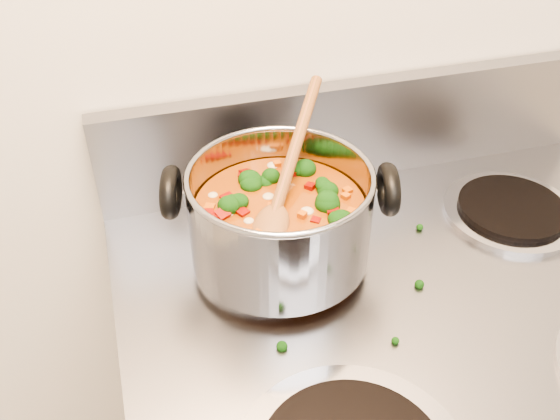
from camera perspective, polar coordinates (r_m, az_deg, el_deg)
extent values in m
cube|color=gray|center=(0.97, 6.90, 7.28)|extent=(0.78, 0.03, 0.16)
cylinder|color=#A5A5AD|center=(0.84, -1.12, -4.54)|extent=(0.20, 0.20, 0.01)
cylinder|color=black|center=(0.83, -1.13, -4.13)|extent=(0.15, 0.15, 0.01)
cylinder|color=#A5A5AD|center=(0.98, 20.35, -0.16)|extent=(0.20, 0.20, 0.01)
cylinder|color=black|center=(0.97, 20.45, 0.21)|extent=(0.15, 0.15, 0.01)
cylinder|color=gray|center=(0.79, 0.00, -0.57)|extent=(0.23, 0.23, 0.12)
torus|color=gray|center=(0.75, 0.00, 3.15)|extent=(0.23, 0.23, 0.01)
cylinder|color=#8F360D|center=(0.80, 0.00, -1.80)|extent=(0.21, 0.21, 0.08)
torus|color=black|center=(0.77, -9.94, 1.62)|extent=(0.04, 0.08, 0.08)
torus|color=black|center=(0.78, 9.88, 1.90)|extent=(0.04, 0.08, 0.08)
ellipsoid|color=black|center=(0.75, -3.54, -1.38)|extent=(0.04, 0.04, 0.03)
ellipsoid|color=black|center=(0.81, 1.58, 2.13)|extent=(0.04, 0.04, 0.03)
ellipsoid|color=black|center=(0.76, -6.55, -0.50)|extent=(0.04, 0.04, 0.03)
ellipsoid|color=black|center=(0.80, -1.67, 1.87)|extent=(0.04, 0.04, 0.03)
ellipsoid|color=black|center=(0.75, 1.35, -0.84)|extent=(0.04, 0.04, 0.03)
ellipsoid|color=black|center=(0.81, 5.40, 2.38)|extent=(0.04, 0.04, 0.03)
ellipsoid|color=black|center=(0.76, 2.51, -0.45)|extent=(0.04, 0.04, 0.03)
ellipsoid|color=maroon|center=(0.76, -2.18, -0.14)|extent=(0.01, 0.01, 0.01)
ellipsoid|color=maroon|center=(0.80, 5.75, 1.40)|extent=(0.01, 0.01, 0.01)
ellipsoid|color=maroon|center=(0.80, 3.55, 1.91)|extent=(0.01, 0.01, 0.01)
ellipsoid|color=maroon|center=(0.78, -2.43, 0.96)|extent=(0.01, 0.01, 0.01)
ellipsoid|color=maroon|center=(0.78, 0.82, 0.97)|extent=(0.01, 0.01, 0.01)
ellipsoid|color=maroon|center=(0.84, -2.76, 3.59)|extent=(0.01, 0.01, 0.01)
ellipsoid|color=maroon|center=(0.80, -2.92, 1.89)|extent=(0.01, 0.01, 0.01)
ellipsoid|color=maroon|center=(0.80, 1.49, 2.07)|extent=(0.01, 0.01, 0.01)
ellipsoid|color=maroon|center=(0.73, -0.47, -2.42)|extent=(0.01, 0.01, 0.01)
ellipsoid|color=maroon|center=(0.77, 5.25, -0.17)|extent=(0.01, 0.01, 0.01)
ellipsoid|color=maroon|center=(0.78, 5.03, 0.60)|extent=(0.01, 0.01, 0.01)
ellipsoid|color=maroon|center=(0.74, 3.07, -1.96)|extent=(0.01, 0.01, 0.01)
ellipsoid|color=maroon|center=(0.76, -5.40, -0.49)|extent=(0.01, 0.01, 0.01)
ellipsoid|color=#B24D09|center=(0.78, 4.52, 0.83)|extent=(0.01, 0.01, 0.01)
ellipsoid|color=#B24D09|center=(0.75, -3.29, -0.87)|extent=(0.01, 0.01, 0.01)
ellipsoid|color=#B24D09|center=(0.77, 5.90, -0.10)|extent=(0.01, 0.01, 0.01)
ellipsoid|color=#B24D09|center=(0.81, 3.00, 2.45)|extent=(0.01, 0.01, 0.01)
ellipsoid|color=#B24D09|center=(0.81, -0.17, 2.13)|extent=(0.01, 0.01, 0.01)
ellipsoid|color=#B24D09|center=(0.74, 0.34, -1.75)|extent=(0.01, 0.01, 0.01)
ellipsoid|color=#B24D09|center=(0.77, -3.83, -0.08)|extent=(0.01, 0.01, 0.01)
ellipsoid|color=#B24D09|center=(0.73, 3.31, -2.14)|extent=(0.01, 0.01, 0.01)
ellipsoid|color=#B24D09|center=(0.71, 2.66, -3.54)|extent=(0.01, 0.01, 0.01)
ellipsoid|color=#B24D09|center=(0.82, 0.61, 2.59)|extent=(0.01, 0.01, 0.01)
ellipsoid|color=#B24D09|center=(0.80, 3.65, 1.81)|extent=(0.01, 0.01, 0.01)
ellipsoid|color=tan|center=(0.75, 4.94, -0.98)|extent=(0.02, 0.02, 0.01)
ellipsoid|color=tan|center=(0.72, -1.12, -3.07)|extent=(0.02, 0.02, 0.01)
ellipsoid|color=tan|center=(0.73, -1.13, -1.96)|extent=(0.02, 0.02, 0.01)
ellipsoid|color=tan|center=(0.75, 4.02, -1.39)|extent=(0.02, 0.02, 0.01)
ellipsoid|color=tan|center=(0.79, -4.48, 1.03)|extent=(0.02, 0.02, 0.01)
ellipsoid|color=tan|center=(0.82, 4.42, 2.64)|extent=(0.02, 0.02, 0.01)
ellipsoid|color=tan|center=(0.82, 4.27, 2.73)|extent=(0.02, 0.02, 0.01)
ellipsoid|color=brown|center=(0.74, -0.91, -1.66)|extent=(0.08, 0.09, 0.04)
cylinder|color=brown|center=(0.81, 1.41, 5.73)|extent=(0.14, 0.22, 0.09)
ellipsoid|color=black|center=(0.74, -7.62, -12.67)|extent=(0.01, 0.01, 0.01)
ellipsoid|color=black|center=(0.95, 10.18, 0.68)|extent=(0.01, 0.01, 0.01)
ellipsoid|color=black|center=(0.97, 8.59, 1.62)|extent=(0.01, 0.01, 0.01)
ellipsoid|color=black|center=(0.76, -9.13, -10.79)|extent=(0.01, 0.01, 0.01)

